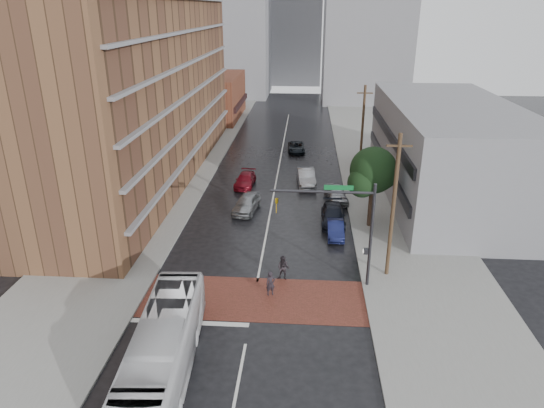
# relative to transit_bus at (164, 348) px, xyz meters

# --- Properties ---
(ground) EXTENTS (160.00, 160.00, 0.00)m
(ground) POSITION_rel_transit_bus_xyz_m (3.73, 6.50, -1.54)
(ground) COLOR black
(ground) RESTS_ON ground
(crosswalk) EXTENTS (14.00, 5.00, 0.02)m
(crosswalk) POSITION_rel_transit_bus_xyz_m (3.73, 7.00, -1.53)
(crosswalk) COLOR brown
(crosswalk) RESTS_ON ground
(sidewalk_west) EXTENTS (9.00, 90.00, 0.15)m
(sidewalk_west) POSITION_rel_transit_bus_xyz_m (-7.77, 31.50, -1.46)
(sidewalk_west) COLOR gray
(sidewalk_west) RESTS_ON ground
(sidewalk_east) EXTENTS (9.00, 90.00, 0.15)m
(sidewalk_east) POSITION_rel_transit_bus_xyz_m (15.23, 31.50, -1.46)
(sidewalk_east) COLOR gray
(sidewalk_east) RESTS_ON ground
(apartment_block) EXTENTS (10.00, 44.00, 28.00)m
(apartment_block) POSITION_rel_transit_bus_xyz_m (-10.27, 30.50, 12.46)
(apartment_block) COLOR brown
(apartment_block) RESTS_ON ground
(storefront_west) EXTENTS (8.00, 16.00, 7.00)m
(storefront_west) POSITION_rel_transit_bus_xyz_m (-8.27, 60.50, 1.96)
(storefront_west) COLOR brown
(storefront_west) RESTS_ON ground
(building_east) EXTENTS (11.00, 26.00, 9.00)m
(building_east) POSITION_rel_transit_bus_xyz_m (20.23, 26.50, 2.96)
(building_east) COLOR gray
(building_east) RESTS_ON ground
(distant_tower_west) EXTENTS (18.00, 16.00, 32.00)m
(distant_tower_west) POSITION_rel_transit_bus_xyz_m (-10.27, 84.50, 14.46)
(distant_tower_west) COLOR gray
(distant_tower_west) RESTS_ON ground
(distant_tower_east) EXTENTS (16.00, 14.00, 36.00)m
(distant_tower_east) POSITION_rel_transit_bus_xyz_m (17.73, 78.50, 16.46)
(distant_tower_east) COLOR gray
(distant_tower_east) RESTS_ON ground
(distant_tower_center) EXTENTS (12.00, 10.00, 24.00)m
(distant_tower_center) POSITION_rel_transit_bus_xyz_m (3.73, 101.50, 10.46)
(distant_tower_center) COLOR gray
(distant_tower_center) RESTS_ON ground
(street_tree) EXTENTS (4.20, 4.10, 6.90)m
(street_tree) POSITION_rel_transit_bus_xyz_m (12.25, 18.53, 3.19)
(street_tree) COLOR #332319
(street_tree) RESTS_ON ground
(signal_mast) EXTENTS (6.50, 0.30, 7.20)m
(signal_mast) POSITION_rel_transit_bus_xyz_m (9.58, 9.00, 3.19)
(signal_mast) COLOR #2D2D33
(signal_mast) RESTS_ON ground
(utility_pole_near) EXTENTS (1.60, 0.26, 10.00)m
(utility_pole_near) POSITION_rel_transit_bus_xyz_m (12.53, 10.50, 3.60)
(utility_pole_near) COLOR #473321
(utility_pole_near) RESTS_ON ground
(utility_pole_far) EXTENTS (1.60, 0.26, 10.00)m
(utility_pole_far) POSITION_rel_transit_bus_xyz_m (12.53, 30.50, 3.60)
(utility_pole_far) COLOR #473321
(utility_pole_far) RESTS_ON ground
(transit_bus) EXTENTS (3.32, 11.19, 3.08)m
(transit_bus) POSITION_rel_transit_bus_xyz_m (0.00, 0.00, 0.00)
(transit_bus) COLOR silver
(transit_bus) RESTS_ON ground
(pedestrian_a) EXTENTS (0.70, 0.58, 1.65)m
(pedestrian_a) POSITION_rel_transit_bus_xyz_m (4.74, 7.51, -0.71)
(pedestrian_a) COLOR black
(pedestrian_a) RESTS_ON ground
(pedestrian_b) EXTENTS (0.97, 0.84, 1.73)m
(pedestrian_b) POSITION_rel_transit_bus_xyz_m (5.46, 9.50, -0.67)
(pedestrian_b) COLOR black
(pedestrian_b) RESTS_ON ground
(car_travel_a) EXTENTS (2.58, 4.81, 1.56)m
(car_travel_a) POSITION_rel_transit_bus_xyz_m (1.60, 21.08, -0.76)
(car_travel_a) COLOR #94979B
(car_travel_a) RESTS_ON ground
(car_travel_b) EXTENTS (2.15, 5.04, 1.62)m
(car_travel_b) POSITION_rel_transit_bus_xyz_m (6.89, 28.74, -0.73)
(car_travel_b) COLOR #979A9E
(car_travel_b) RESTS_ON ground
(car_travel_c) EXTENTS (2.08, 4.55, 1.29)m
(car_travel_c) POSITION_rel_transit_bus_xyz_m (0.63, 27.76, -0.89)
(car_travel_c) COLOR maroon
(car_travel_c) RESTS_ON ground
(suv_travel) EXTENTS (2.32, 4.57, 1.24)m
(suv_travel) POSITION_rel_transit_bus_xyz_m (5.58, 40.93, -0.92)
(suv_travel) COLOR black
(suv_travel) RESTS_ON ground
(car_parked_near) EXTENTS (1.31, 3.74, 1.23)m
(car_parked_near) POSITION_rel_transit_bus_xyz_m (9.30, 16.50, -0.92)
(car_parked_near) COLOR #131843
(car_parked_near) RESTS_ON ground
(car_parked_mid) EXTENTS (2.08, 4.96, 1.43)m
(car_parked_mid) POSITION_rel_transit_bus_xyz_m (9.25, 19.08, -0.82)
(car_parked_mid) COLOR black
(car_parked_mid) RESTS_ON ground
(car_parked_far) EXTENTS (2.44, 4.59, 1.49)m
(car_parked_far) POSITION_rel_transit_bus_xyz_m (9.76, 24.17, -0.79)
(car_parked_far) COLOR #999CA0
(car_parked_far) RESTS_ON ground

